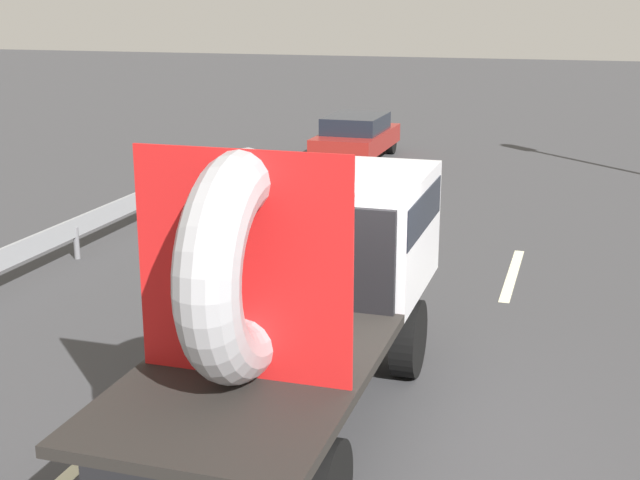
# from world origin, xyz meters

# --- Properties ---
(ground_plane) EXTENTS (120.00, 120.00, 0.00)m
(ground_plane) POSITION_xyz_m (0.00, 0.00, 0.00)
(ground_plane) COLOR #38383A
(flatbed_truck) EXTENTS (2.02, 5.49, 3.09)m
(flatbed_truck) POSITION_xyz_m (-0.36, 0.62, 1.57)
(flatbed_truck) COLOR black
(flatbed_truck) RESTS_ON ground_plane
(distant_sedan) EXTENTS (1.63, 3.79, 1.24)m
(distant_sedan) POSITION_xyz_m (-3.73, 15.14, 0.66)
(distant_sedan) COLOR black
(distant_sedan) RESTS_ON ground_plane
(guardrail) EXTENTS (0.10, 10.15, 0.71)m
(guardrail) POSITION_xyz_m (-5.83, 3.33, 0.52)
(guardrail) COLOR gray
(guardrail) RESTS_ON ground_plane
(lane_dash_left_far) EXTENTS (0.16, 2.26, 0.01)m
(lane_dash_left_far) POSITION_xyz_m (-2.04, 6.38, 0.00)
(lane_dash_left_far) COLOR beige
(lane_dash_left_far) RESTS_ON ground_plane
(lane_dash_right_far) EXTENTS (0.16, 2.81, 0.01)m
(lane_dash_right_far) POSITION_xyz_m (1.33, 5.89, 0.00)
(lane_dash_right_far) COLOR beige
(lane_dash_right_far) RESTS_ON ground_plane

